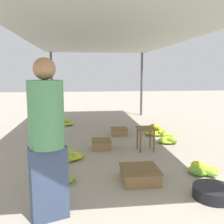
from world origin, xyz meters
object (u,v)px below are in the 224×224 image
object	(u,v)px
basin_black	(213,192)
crate_far	(119,131)
vendor_foreground	(47,138)
crate_mid	(140,175)
banana_pile_right_1	(168,139)
crate_near	(101,144)
banana_pile_left_0	(53,177)
banana_pile_right_0	(201,169)
banana_pile_right_2	(155,131)
stool	(146,132)
banana_pile_left_2	(66,123)
banana_pile_left_1	(69,156)

from	to	relation	value
basin_black	crate_far	xyz separation A→B (m)	(-0.68, 3.34, 0.02)
vendor_foreground	basin_black	bearing A→B (deg)	5.53
basin_black	crate_mid	bearing A→B (deg)	143.52
banana_pile_right_1	crate_mid	world-z (taller)	banana_pile_right_1
crate_near	crate_far	xyz separation A→B (m)	(0.54, 1.11, -0.01)
vendor_foreground	crate_mid	distance (m)	1.61
banana_pile_left_0	banana_pile_right_1	xyz separation A→B (m)	(2.32, 1.76, 0.00)
banana_pile_right_0	banana_pile_right_2	world-z (taller)	banana_pile_right_2
banana_pile_right_1	banana_pile_right_2	size ratio (longest dim) A/B	0.71
basin_black	banana_pile_right_2	size ratio (longest dim) A/B	0.78
stool	crate_mid	world-z (taller)	stool
banana_pile_right_2	crate_mid	world-z (taller)	banana_pile_right_2
banana_pile_left_2	crate_far	size ratio (longest dim) A/B	1.25
banana_pile_right_2	crate_near	size ratio (longest dim) A/B	1.64
banana_pile_right_2	crate_mid	size ratio (longest dim) A/B	1.21
banana_pile_left_1	banana_pile_right_2	bearing A→B (deg)	38.08
crate_near	crate_mid	size ratio (longest dim) A/B	0.73
banana_pile_left_0	banana_pile_right_2	bearing A→B (deg)	48.57
vendor_foreground	stool	world-z (taller)	vendor_foreground
banana_pile_left_1	banana_pile_right_2	world-z (taller)	banana_pile_right_2
crate_far	crate_near	bearing A→B (deg)	-115.87
banana_pile_left_0	banana_pile_right_1	bearing A→B (deg)	37.25
vendor_foreground	banana_pile_right_0	bearing A→B (deg)	23.40
banana_pile_left_1	banana_pile_right_0	distance (m)	2.25
basin_black	banana_pile_right_1	bearing A→B (deg)	83.41
stool	banana_pile_right_2	size ratio (longest dim) A/B	0.75
vendor_foreground	crate_mid	size ratio (longest dim) A/B	3.21
vendor_foreground	banana_pile_right_1	distance (m)	3.58
stool	basin_black	bearing A→B (deg)	-80.26
banana_pile_left_1	crate_near	bearing A→B (deg)	42.90
crate_mid	crate_far	bearing A→B (deg)	87.67
vendor_foreground	crate_near	bearing A→B (deg)	72.95
crate_mid	banana_pile_right_0	bearing A→B (deg)	9.35
crate_mid	crate_far	world-z (taller)	crate_mid
stool	crate_near	distance (m)	0.95
vendor_foreground	stool	size ratio (longest dim) A/B	3.58
banana_pile_left_2	crate_far	xyz separation A→B (m)	(1.42, -1.40, 0.02)
banana_pile_right_2	crate_mid	bearing A→B (deg)	-110.81
vendor_foreground	crate_near	size ratio (longest dim) A/B	4.37
stool	crate_near	size ratio (longest dim) A/B	1.22
stool	banana_pile_right_0	bearing A→B (deg)	-65.90
vendor_foreground	banana_pile_left_1	distance (m)	2.01
banana_pile_left_1	banana_pile_left_2	size ratio (longest dim) A/B	1.05
banana_pile_right_1	crate_mid	size ratio (longest dim) A/B	0.86
banana_pile_left_0	stool	bearing A→B (deg)	37.54
vendor_foreground	banana_pile_left_1	world-z (taller)	vendor_foreground
stool	crate_near	bearing A→B (deg)	165.77
banana_pile_right_2	banana_pile_left_0	bearing A→B (deg)	-131.43
banana_pile_left_1	crate_far	bearing A→B (deg)	55.41
banana_pile_right_1	crate_far	xyz separation A→B (m)	(-0.97, 0.87, 0.01)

